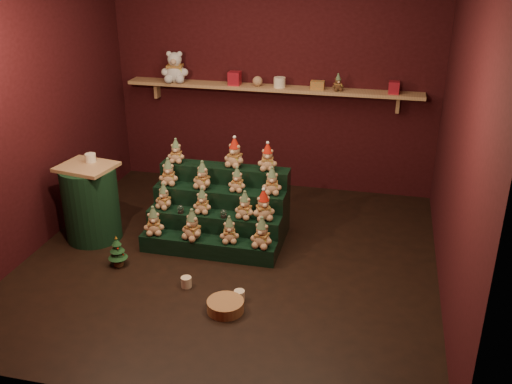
% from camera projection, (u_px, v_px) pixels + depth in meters
% --- Properties ---
extents(ground, '(4.00, 4.00, 0.00)m').
position_uv_depth(ground, '(231.00, 259.00, 5.70)').
color(ground, black).
rests_on(ground, ground).
extents(back_wall, '(4.00, 0.10, 2.80)m').
position_uv_depth(back_wall, '(274.00, 77.00, 6.97)').
color(back_wall, black).
rests_on(back_wall, ground).
extents(front_wall, '(4.00, 0.10, 2.80)m').
position_uv_depth(front_wall, '(132.00, 226.00, 3.31)').
color(front_wall, black).
rests_on(front_wall, ground).
extents(left_wall, '(0.10, 4.00, 2.80)m').
position_uv_depth(left_wall, '(27.00, 111.00, 5.57)').
color(left_wall, black).
rests_on(left_wall, ground).
extents(right_wall, '(0.10, 4.00, 2.80)m').
position_uv_depth(right_wall, '(467.00, 142.00, 4.71)').
color(right_wall, black).
rests_on(right_wall, ground).
extents(back_shelf, '(3.60, 0.26, 0.24)m').
position_uv_depth(back_shelf, '(271.00, 89.00, 6.85)').
color(back_shelf, tan).
rests_on(back_shelf, ground).
extents(riser_tier_front, '(1.40, 0.22, 0.18)m').
position_uv_depth(riser_tier_front, '(208.00, 247.00, 5.75)').
color(riser_tier_front, black).
rests_on(riser_tier_front, ground).
extents(riser_tier_midfront, '(1.40, 0.22, 0.36)m').
position_uv_depth(riser_tier_midfront, '(214.00, 229.00, 5.91)').
color(riser_tier_midfront, black).
rests_on(riser_tier_midfront, ground).
extents(riser_tier_midback, '(1.40, 0.22, 0.54)m').
position_uv_depth(riser_tier_midback, '(220.00, 212.00, 6.07)').
color(riser_tier_midback, black).
rests_on(riser_tier_midback, ground).
extents(riser_tier_back, '(1.40, 0.22, 0.72)m').
position_uv_depth(riser_tier_back, '(225.00, 197.00, 6.23)').
color(riser_tier_back, black).
rests_on(riser_tier_back, ground).
extents(teddy_0, '(0.26, 0.24, 0.29)m').
position_uv_depth(teddy_0, '(154.00, 221.00, 5.76)').
color(teddy_0, tan).
rests_on(teddy_0, riser_tier_front).
extents(teddy_1, '(0.28, 0.27, 0.31)m').
position_uv_depth(teddy_1, '(192.00, 225.00, 5.66)').
color(teddy_1, tan).
rests_on(teddy_1, riser_tier_front).
extents(teddy_2, '(0.23, 0.22, 0.27)m').
position_uv_depth(teddy_2, '(229.00, 230.00, 5.61)').
color(teddy_2, tan).
rests_on(teddy_2, riser_tier_front).
extents(teddy_3, '(0.25, 0.23, 0.31)m').
position_uv_depth(teddy_3, '(262.00, 232.00, 5.51)').
color(teddy_3, tan).
rests_on(teddy_3, riser_tier_front).
extents(teddy_4, '(0.23, 0.22, 0.27)m').
position_uv_depth(teddy_4, '(164.00, 196.00, 5.91)').
color(teddy_4, tan).
rests_on(teddy_4, riser_tier_midfront).
extents(teddy_5, '(0.20, 0.18, 0.27)m').
position_uv_depth(teddy_5, '(202.00, 201.00, 5.81)').
color(teddy_5, tan).
rests_on(teddy_5, riser_tier_midfront).
extents(teddy_6, '(0.23, 0.22, 0.28)m').
position_uv_depth(teddy_6, '(245.00, 205.00, 5.70)').
color(teddy_6, tan).
rests_on(teddy_6, riser_tier_midfront).
extents(teddy_7, '(0.29, 0.28, 0.31)m').
position_uv_depth(teddy_7, '(263.00, 205.00, 5.66)').
color(teddy_7, tan).
rests_on(teddy_7, riser_tier_midfront).
extents(teddy_8, '(0.23, 0.22, 0.29)m').
position_uv_depth(teddy_8, '(168.00, 172.00, 6.02)').
color(teddy_8, tan).
rests_on(teddy_8, riser_tier_midback).
extents(teddy_9, '(0.26, 0.25, 0.29)m').
position_uv_depth(teddy_9, '(203.00, 175.00, 5.93)').
color(teddy_9, tan).
rests_on(teddy_9, riser_tier_midback).
extents(teddy_10, '(0.19, 0.18, 0.26)m').
position_uv_depth(teddy_10, '(237.00, 179.00, 5.87)').
color(teddy_10, tan).
rests_on(teddy_10, riser_tier_midback).
extents(teddy_11, '(0.23, 0.21, 0.28)m').
position_uv_depth(teddy_11, '(272.00, 181.00, 5.80)').
color(teddy_11, tan).
rests_on(teddy_11, riser_tier_midback).
extents(teddy_12, '(0.20, 0.19, 0.26)m').
position_uv_depth(teddy_12, '(176.00, 151.00, 6.13)').
color(teddy_12, tan).
rests_on(teddy_12, riser_tier_back).
extents(teddy_13, '(0.26, 0.25, 0.31)m').
position_uv_depth(teddy_13, '(235.00, 153.00, 6.01)').
color(teddy_13, tan).
rests_on(teddy_13, riser_tier_back).
extents(teddy_14, '(0.23, 0.21, 0.29)m').
position_uv_depth(teddy_14, '(268.00, 157.00, 5.92)').
color(teddy_14, tan).
rests_on(teddy_14, riser_tier_back).
extents(snow_globe_a, '(0.06, 0.06, 0.09)m').
position_uv_depth(snow_globe_a, '(181.00, 209.00, 5.83)').
color(snow_globe_a, black).
rests_on(snow_globe_a, riser_tier_midfront).
extents(snow_globe_b, '(0.06, 0.06, 0.09)m').
position_uv_depth(snow_globe_b, '(224.00, 214.00, 5.74)').
color(snow_globe_b, black).
rests_on(snow_globe_b, riser_tier_midfront).
extents(snow_globe_c, '(0.06, 0.06, 0.08)m').
position_uv_depth(snow_globe_c, '(246.00, 216.00, 5.69)').
color(snow_globe_c, black).
rests_on(snow_globe_c, riser_tier_midfront).
extents(side_table, '(0.61, 0.58, 0.83)m').
position_uv_depth(side_table, '(91.00, 203.00, 5.96)').
color(side_table, tan).
rests_on(side_table, ground).
extents(table_ornament, '(0.11, 0.11, 0.09)m').
position_uv_depth(table_ornament, '(91.00, 158.00, 5.87)').
color(table_ornament, beige).
rests_on(table_ornament, side_table).
extents(mini_christmas_tree, '(0.19, 0.19, 0.32)m').
position_uv_depth(mini_christmas_tree, '(117.00, 251.00, 5.54)').
color(mini_christmas_tree, '#4C311B').
rests_on(mini_christmas_tree, ground).
extents(mug_left, '(0.10, 0.10, 0.10)m').
position_uv_depth(mug_left, '(186.00, 282.00, 5.23)').
color(mug_left, beige).
rests_on(mug_left, ground).
extents(mug_right, '(0.10, 0.10, 0.10)m').
position_uv_depth(mug_right, '(239.00, 296.00, 5.03)').
color(mug_right, beige).
rests_on(mug_right, ground).
extents(wicker_basket, '(0.38, 0.38, 0.10)m').
position_uv_depth(wicker_basket, '(225.00, 306.00, 4.89)').
color(wicker_basket, '#A77443').
rests_on(wicker_basket, ground).
extents(white_bear, '(0.39, 0.36, 0.47)m').
position_uv_depth(white_bear, '(175.00, 63.00, 6.97)').
color(white_bear, silver).
rests_on(white_bear, back_shelf).
extents(brown_bear, '(0.18, 0.17, 0.19)m').
position_uv_depth(brown_bear, '(338.00, 83.00, 6.60)').
color(brown_bear, '#4D2C19').
rests_on(brown_bear, back_shelf).
extents(gift_tin_red_a, '(0.14, 0.14, 0.16)m').
position_uv_depth(gift_tin_red_a, '(235.00, 78.00, 6.88)').
color(gift_tin_red_a, '#AF1B2B').
rests_on(gift_tin_red_a, back_shelf).
extents(gift_tin_cream, '(0.14, 0.14, 0.12)m').
position_uv_depth(gift_tin_cream, '(280.00, 82.00, 6.77)').
color(gift_tin_cream, beige).
rests_on(gift_tin_cream, back_shelf).
extents(gift_tin_red_b, '(0.12, 0.12, 0.14)m').
position_uv_depth(gift_tin_red_b, '(394.00, 88.00, 6.49)').
color(gift_tin_red_b, '#AF1B2B').
rests_on(gift_tin_red_b, back_shelf).
extents(shelf_plush_ball, '(0.12, 0.12, 0.12)m').
position_uv_depth(shelf_plush_ball, '(258.00, 81.00, 6.83)').
color(shelf_plush_ball, tan).
rests_on(shelf_plush_ball, back_shelf).
extents(scarf_gift_box, '(0.16, 0.10, 0.10)m').
position_uv_depth(scarf_gift_box, '(317.00, 85.00, 6.68)').
color(scarf_gift_box, '#D8591E').
rests_on(scarf_gift_box, back_shelf).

